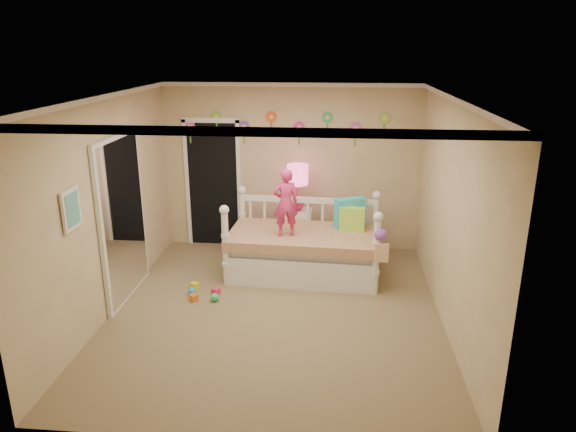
# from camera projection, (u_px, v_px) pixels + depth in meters

# --- Properties ---
(floor) EXTENTS (4.00, 4.50, 0.01)m
(floor) POSITION_uv_depth(u_px,v_px,m) (276.00, 312.00, 6.46)
(floor) COLOR #7F684C
(floor) RESTS_ON ground
(ceiling) EXTENTS (4.00, 4.50, 0.01)m
(ceiling) POSITION_uv_depth(u_px,v_px,m) (274.00, 97.00, 5.66)
(ceiling) COLOR white
(ceiling) RESTS_ON floor
(back_wall) EXTENTS (4.00, 0.01, 2.60)m
(back_wall) POSITION_uv_depth(u_px,v_px,m) (291.00, 168.00, 8.19)
(back_wall) COLOR tan
(back_wall) RESTS_ON floor
(left_wall) EXTENTS (0.01, 4.50, 2.60)m
(left_wall) POSITION_uv_depth(u_px,v_px,m) (108.00, 207.00, 6.23)
(left_wall) COLOR tan
(left_wall) RESTS_ON floor
(right_wall) EXTENTS (0.01, 4.50, 2.60)m
(right_wall) POSITION_uv_depth(u_px,v_px,m) (451.00, 216.00, 5.89)
(right_wall) COLOR tan
(right_wall) RESTS_ON floor
(crown_molding) EXTENTS (4.00, 4.50, 0.06)m
(crown_molding) POSITION_uv_depth(u_px,v_px,m) (274.00, 99.00, 5.66)
(crown_molding) COLOR white
(crown_molding) RESTS_ON ceiling
(daybed) EXTENTS (2.17, 1.25, 1.15)m
(daybed) POSITION_uv_depth(u_px,v_px,m) (304.00, 236.00, 7.36)
(daybed) COLOR white
(daybed) RESTS_ON floor
(pillow_turquoise) EXTENTS (0.45, 0.31, 0.43)m
(pillow_turquoise) POSITION_uv_depth(u_px,v_px,m) (350.00, 213.00, 7.47)
(pillow_turquoise) COLOR #26BBBF
(pillow_turquoise) RESTS_ON daybed
(pillow_lime) EXTENTS (0.37, 0.17, 0.34)m
(pillow_lime) POSITION_uv_depth(u_px,v_px,m) (352.00, 219.00, 7.35)
(pillow_lime) COLOR #9EDF44
(pillow_lime) RESTS_ON daybed
(child) EXTENTS (0.39, 0.31, 0.94)m
(child) POSITION_uv_depth(u_px,v_px,m) (286.00, 203.00, 7.06)
(child) COLOR #DD3274
(child) RESTS_ON daybed
(nightstand) EXTENTS (0.44, 0.34, 0.73)m
(nightstand) POSITION_uv_depth(u_px,v_px,m) (297.00, 233.00, 8.12)
(nightstand) COLOR white
(nightstand) RESTS_ON floor
(table_lamp) EXTENTS (0.32, 0.32, 0.71)m
(table_lamp) POSITION_uv_depth(u_px,v_px,m) (298.00, 180.00, 7.86)
(table_lamp) COLOR #DE1D6D
(table_lamp) RESTS_ON nightstand
(closet_doorway) EXTENTS (0.90, 0.04, 2.07)m
(closet_doorway) POSITION_uv_depth(u_px,v_px,m) (213.00, 183.00, 8.36)
(closet_doorway) COLOR black
(closet_doorway) RESTS_ON back_wall
(flower_decals) EXTENTS (3.40, 0.02, 0.50)m
(flower_decals) POSITION_uv_depth(u_px,v_px,m) (285.00, 127.00, 7.99)
(flower_decals) COLOR #B2668C
(flower_decals) RESTS_ON back_wall
(mirror_closet) EXTENTS (0.07, 1.30, 2.10)m
(mirror_closet) POSITION_uv_depth(u_px,v_px,m) (123.00, 219.00, 6.59)
(mirror_closet) COLOR white
(mirror_closet) RESTS_ON left_wall
(wall_picture) EXTENTS (0.05, 0.34, 0.42)m
(wall_picture) POSITION_uv_depth(u_px,v_px,m) (71.00, 209.00, 5.30)
(wall_picture) COLOR white
(wall_picture) RESTS_ON left_wall
(hanging_bag) EXTENTS (0.20, 0.16, 0.36)m
(hanging_bag) POSITION_uv_depth(u_px,v_px,m) (380.00, 246.00, 6.66)
(hanging_bag) COLOR beige
(hanging_bag) RESTS_ON daybed
(toy_scatter) EXTENTS (1.19, 1.49, 0.11)m
(toy_scatter) POSITION_uv_depth(u_px,v_px,m) (209.00, 296.00, 6.74)
(toy_scatter) COLOR #996666
(toy_scatter) RESTS_ON floor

